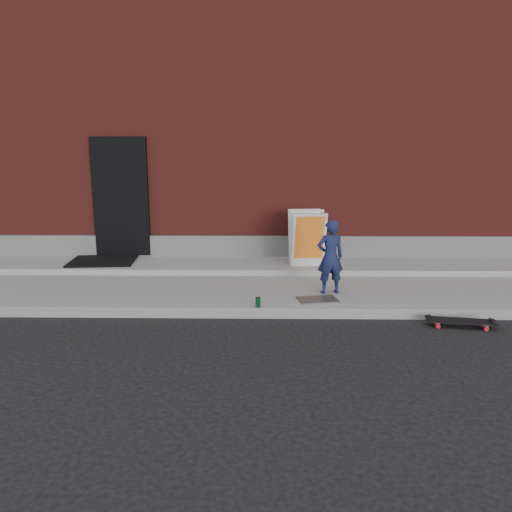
{
  "coord_description": "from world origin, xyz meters",
  "views": [
    {
      "loc": [
        0.14,
        -6.54,
        2.28
      ],
      "look_at": [
        0.02,
        0.8,
        0.71
      ],
      "focal_mm": 35.0,
      "sensor_mm": 36.0,
      "label": 1
    }
  ],
  "objects_px": {
    "skateboard": "(461,321)",
    "pizza_sign": "(307,238)",
    "child": "(330,257)",
    "soda_can": "(258,302)"
  },
  "relations": [
    {
      "from": "skateboard",
      "to": "soda_can",
      "type": "xyz_separation_m",
      "value": [
        -2.66,
        0.34,
        0.14
      ]
    },
    {
      "from": "child",
      "to": "pizza_sign",
      "type": "relative_size",
      "value": 1.12
    },
    {
      "from": "skateboard",
      "to": "pizza_sign",
      "type": "distance_m",
      "value": 3.18
    },
    {
      "from": "pizza_sign",
      "to": "soda_can",
      "type": "relative_size",
      "value": 7.13
    },
    {
      "from": "child",
      "to": "skateboard",
      "type": "xyz_separation_m",
      "value": [
        1.59,
        -1.07,
        -0.63
      ]
    },
    {
      "from": "skateboard",
      "to": "pizza_sign",
      "type": "xyz_separation_m",
      "value": [
        -1.82,
        2.52,
        0.67
      ]
    },
    {
      "from": "child",
      "to": "soda_can",
      "type": "relative_size",
      "value": 8.02
    },
    {
      "from": "pizza_sign",
      "to": "skateboard",
      "type": "bearing_deg",
      "value": -54.2
    },
    {
      "from": "child",
      "to": "skateboard",
      "type": "relative_size",
      "value": 1.27
    },
    {
      "from": "child",
      "to": "soda_can",
      "type": "height_order",
      "value": "child"
    }
  ]
}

